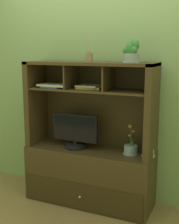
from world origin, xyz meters
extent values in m
cube|color=olive|center=(0.00, 0.00, -0.01)|extent=(6.00, 6.00, 0.02)
cube|color=#89A563|center=(0.00, 0.25, 1.40)|extent=(6.00, 0.02, 2.80)
cube|color=#402F17|center=(0.00, 0.00, 0.29)|extent=(1.33, 0.45, 0.59)
cube|color=#342512|center=(0.00, -0.23, 0.16)|extent=(1.28, 0.01, 0.27)
sphere|color=silver|center=(0.00, -0.24, 0.16)|extent=(0.02, 0.02, 0.02)
cube|color=#402F17|center=(-0.64, 0.00, 1.04)|extent=(0.06, 0.40, 0.90)
cube|color=#402F17|center=(0.64, 0.00, 1.04)|extent=(0.06, 0.40, 0.90)
cube|color=#342512|center=(0.00, 0.19, 1.02)|extent=(1.27, 0.02, 0.87)
cube|color=#402F17|center=(0.00, 0.00, 1.47)|extent=(1.33, 0.40, 0.03)
cube|color=#402F17|center=(0.00, 0.00, 1.21)|extent=(1.21, 0.36, 0.02)
cube|color=#402F17|center=(-0.20, 0.00, 1.34)|extent=(0.02, 0.34, 0.24)
cube|color=#402F17|center=(0.20, 0.00, 1.34)|extent=(0.02, 0.34, 0.24)
cylinder|color=black|center=(-0.15, -0.03, 0.61)|extent=(0.22, 0.22, 0.04)
cylinder|color=black|center=(-0.15, -0.03, 0.65)|extent=(0.04, 0.04, 0.03)
cube|color=black|center=(-0.15, -0.03, 0.81)|extent=(0.50, 0.03, 0.29)
cube|color=black|center=(-0.15, -0.05, 0.81)|extent=(0.47, 0.00, 0.26)
cylinder|color=#86959B|center=(0.44, 0.02, 0.63)|extent=(0.13, 0.13, 0.09)
cylinder|color=#86959B|center=(0.44, 0.02, 0.59)|extent=(0.15, 0.15, 0.01)
cylinder|color=#4C6B38|center=(0.44, 0.02, 0.77)|extent=(0.01, 0.03, 0.19)
sphere|color=#BC8232|center=(0.42, 0.02, 0.77)|extent=(0.02, 0.02, 0.02)
sphere|color=#BC8232|center=(0.46, 0.03, 0.82)|extent=(0.02, 0.02, 0.02)
sphere|color=#BC8232|center=(0.42, 0.02, 0.87)|extent=(0.03, 0.03, 0.03)
ellipsoid|color=#256630|center=(0.46, 0.01, 0.71)|extent=(0.06, 0.08, 0.12)
ellipsoid|color=#256630|center=(0.46, 0.03, 0.71)|extent=(0.05, 0.06, 0.09)
cylinder|color=gray|center=(0.61, 0.02, 0.63)|extent=(0.12, 0.12, 0.08)
cylinder|color=gray|center=(0.61, 0.02, 0.59)|extent=(0.13, 0.13, 0.01)
ellipsoid|color=#256838|center=(0.63, 0.02, 0.70)|extent=(0.04, 0.07, 0.12)
ellipsoid|color=#256838|center=(0.60, 0.05, 0.71)|extent=(0.07, 0.05, 0.12)
ellipsoid|color=#256838|center=(0.61, 0.00, 0.71)|extent=(0.06, 0.04, 0.07)
cube|color=gold|center=(0.00, 0.03, 1.23)|extent=(0.26, 0.23, 0.02)
cube|color=beige|center=(-0.01, 0.02, 1.25)|extent=(0.24, 0.21, 0.01)
cube|color=#364C76|center=(-0.38, -0.02, 1.23)|extent=(0.24, 0.29, 0.01)
cube|color=beige|center=(-0.38, -0.02, 1.24)|extent=(0.33, 0.24, 0.02)
cylinder|color=olive|center=(0.00, -0.01, 1.53)|extent=(0.08, 0.08, 0.08)
cylinder|color=olive|center=(0.00, -0.01, 1.58)|extent=(0.04, 0.04, 0.02)
cylinder|color=tan|center=(0.00, -0.01, 1.66)|extent=(0.00, 0.04, 0.17)
cylinder|color=tan|center=(0.00, -0.01, 1.66)|extent=(0.03, 0.00, 0.17)
cylinder|color=tan|center=(0.00, -0.01, 1.66)|extent=(0.00, 0.04, 0.17)
cylinder|color=tan|center=(0.00, -0.02, 1.66)|extent=(0.03, 0.00, 0.17)
cylinder|color=gray|center=(0.43, -0.03, 1.53)|extent=(0.14, 0.14, 0.09)
cylinder|color=gray|center=(0.43, -0.03, 1.49)|extent=(0.16, 0.16, 0.01)
ellipsoid|color=#347231|center=(0.47, -0.03, 1.65)|extent=(0.07, 0.07, 0.09)
ellipsoid|color=#347231|center=(0.45, 0.01, 1.65)|extent=(0.06, 0.06, 0.11)
ellipsoid|color=#347231|center=(0.43, -0.01, 1.62)|extent=(0.07, 0.05, 0.08)
ellipsoid|color=#347231|center=(0.39, -0.04, 1.60)|extent=(0.07, 0.07, 0.07)
ellipsoid|color=#347231|center=(0.42, -0.06, 1.61)|extent=(0.07, 0.07, 0.13)
ellipsoid|color=#347231|center=(0.46, -0.06, 1.60)|extent=(0.08, 0.05, 0.07)
camera|label=1|loc=(1.24, -2.80, 1.60)|focal=49.19mm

